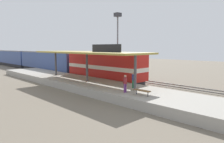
# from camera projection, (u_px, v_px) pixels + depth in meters

# --- Properties ---
(ground_plane) EXTENTS (120.00, 120.00, 0.00)m
(ground_plane) POSITION_uv_depth(u_px,v_px,m) (122.00, 82.00, 31.66)
(ground_plane) COLOR #706656
(track_near) EXTENTS (3.20, 110.00, 0.16)m
(track_near) POSITION_uv_depth(u_px,v_px,m) (113.00, 83.00, 30.27)
(track_near) COLOR #5F5649
(track_near) RESTS_ON ground
(track_far) EXTENTS (3.20, 110.00, 0.16)m
(track_far) POSITION_uv_depth(u_px,v_px,m) (133.00, 80.00, 33.45)
(track_far) COLOR #5F5649
(track_far) RESTS_ON ground
(platform) EXTENTS (6.00, 44.00, 0.90)m
(platform) POSITION_uv_depth(u_px,v_px,m) (87.00, 84.00, 27.04)
(platform) COLOR #9E998E
(platform) RESTS_ON ground
(station_canopy) EXTENTS (5.20, 18.00, 4.70)m
(station_canopy) POSITION_uv_depth(u_px,v_px,m) (87.00, 53.00, 26.50)
(station_canopy) COLOR #47474C
(station_canopy) RESTS_ON platform
(platform_bench) EXTENTS (0.44, 1.70, 0.50)m
(platform_bench) POSITION_uv_depth(u_px,v_px,m) (142.00, 91.00, 18.85)
(platform_bench) COLOR #333338
(platform_bench) RESTS_ON platform
(locomotive) EXTENTS (2.93, 14.43, 4.44)m
(locomotive) POSITION_uv_depth(u_px,v_px,m) (104.00, 66.00, 31.34)
(locomotive) COLOR #28282D
(locomotive) RESTS_ON track_near
(passenger_carriage_front) EXTENTS (2.90, 20.00, 4.24)m
(passenger_carriage_front) POSITION_uv_depth(u_px,v_px,m) (47.00, 61.00, 44.18)
(passenger_carriage_front) COLOR #28282D
(passenger_carriage_front) RESTS_ON track_near
(passenger_carriage_rear) EXTENTS (2.90, 20.00, 4.24)m
(passenger_carriage_rear) POSITION_uv_depth(u_px,v_px,m) (12.00, 58.00, 59.01)
(passenger_carriage_rear) COLOR #28282D
(passenger_carriage_rear) RESTS_ON track_near
(freight_car) EXTENTS (2.80, 12.00, 3.54)m
(freight_car) POSITION_uv_depth(u_px,v_px,m) (106.00, 65.00, 37.86)
(freight_car) COLOR #28282D
(freight_car) RESTS_ON track_far
(light_mast) EXTENTS (1.10, 1.10, 11.70)m
(light_mast) POSITION_uv_depth(u_px,v_px,m) (118.00, 31.00, 39.42)
(light_mast) COLOR slate
(light_mast) RESTS_ON ground
(person_waiting) EXTENTS (0.34, 0.34, 1.71)m
(person_waiting) POSITION_uv_depth(u_px,v_px,m) (125.00, 83.00, 20.08)
(person_waiting) COLOR #663375
(person_waiting) RESTS_ON platform
(person_walking) EXTENTS (0.34, 0.34, 1.71)m
(person_walking) POSITION_uv_depth(u_px,v_px,m) (87.00, 72.00, 28.53)
(person_walking) COLOR olive
(person_walking) RESTS_ON platform
(person_boarding) EXTENTS (0.34, 0.34, 1.71)m
(person_boarding) POSITION_uv_depth(u_px,v_px,m) (133.00, 79.00, 22.36)
(person_boarding) COLOR #23603D
(person_boarding) RESTS_ON platform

